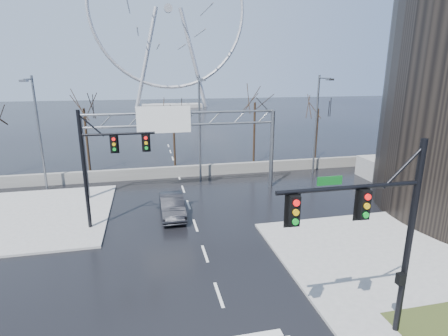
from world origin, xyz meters
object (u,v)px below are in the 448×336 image
object	(u,v)px
signal_mast_far	(102,159)
sign_gantry	(178,135)
car	(172,206)
ferris_wheel	(168,15)
signal_mast_near	(380,226)

from	to	relation	value
signal_mast_far	sign_gantry	world-z (taller)	signal_mast_far
car	ferris_wheel	bearing A→B (deg)	84.68
signal_mast_near	signal_mast_far	bearing A→B (deg)	130.26
sign_gantry	car	size ratio (longest dim) A/B	3.42
signal_mast_far	car	size ratio (longest dim) A/B	1.67
sign_gantry	ferris_wheel	bearing A→B (deg)	86.16
ferris_wheel	car	bearing A→B (deg)	-94.32
sign_gantry	ferris_wheel	distance (m)	82.91
signal_mast_near	car	world-z (taller)	signal_mast_near
signal_mast_far	sign_gantry	distance (m)	8.14
signal_mast_near	sign_gantry	xyz separation A→B (m)	(-5.52, 19.00, 0.31)
signal_mast_far	ferris_wheel	size ratio (longest dim) A/B	0.16
signal_mast_far	car	world-z (taller)	signal_mast_far
signal_mast_far	signal_mast_near	bearing A→B (deg)	-49.74
ferris_wheel	car	xyz separation A→B (m)	(-6.42, -84.92, -25.35)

